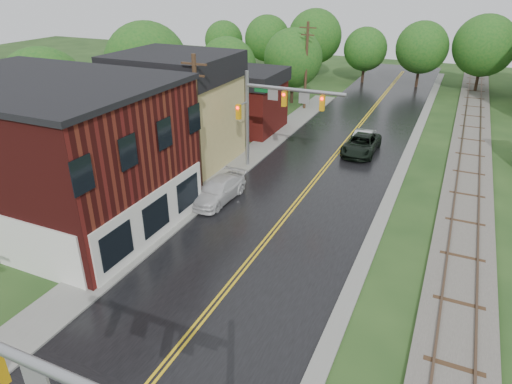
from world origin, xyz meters
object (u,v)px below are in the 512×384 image
Objects in this scene: brick_building at (49,153)px; sedan_silver at (362,140)px; tree_left_c at (228,68)px; pickup_white at (218,190)px; utility_pole_c at (306,65)px; tree_left_a at (46,96)px; utility_pole_b at (197,122)px; tree_left_e at (294,60)px; suv_dark at (361,145)px; traffic_signal_far at (274,105)px; tree_left_b at (148,67)px.

sedan_silver is at bearing 54.65° from brick_building.
pickup_white is (9.05, -19.05, -3.80)m from tree_left_c.
tree_left_a is (-13.05, -22.10, 0.39)m from utility_pole_c.
tree_left_a reaches higher than pickup_white.
utility_pole_b is 1.10× the size of tree_left_e.
tree_left_c is 1.43× the size of suv_dark.
traffic_signal_far is 0.82× the size of utility_pole_c.
utility_pole_c is (0.00, 22.00, 0.00)m from utility_pole_b.
tree_left_c is 16.65m from sedan_silver.
utility_pole_c reaches higher than tree_left_e.
suv_dark is (5.23, 6.21, -4.23)m from traffic_signal_far.
suv_dark is at bearing -77.72° from sedan_silver.
sedan_silver is (10.35, -11.18, -4.14)m from tree_left_e.
brick_building is 3.52× the size of sedan_silver.
traffic_signal_far is 15.21m from tree_left_b.
utility_pole_c reaches higher than tree_left_c.
brick_building is at bearing -129.07° from utility_pole_b.
brick_building is 24.43m from sedan_silver.
utility_pole_b is 14.87m from tree_left_b.
utility_pole_c is (-3.33, 17.00, -0.25)m from traffic_signal_far.
tree_left_a is 2.14× the size of sedan_silver.
brick_building is 2.67× the size of suv_dark.
utility_pole_c is at bearing 134.76° from sedan_silver.
tree_left_c is at bearing 71.57° from tree_left_a.
suv_dark is 13.99m from pickup_white.
pickup_white is (2.00, -23.15, -4.01)m from utility_pole_c.
utility_pole_b reaches higher than suv_dark.
pickup_white is at bearing -64.60° from tree_left_c.
tree_left_a is 1.06× the size of tree_left_e.
tree_left_e is 15.79m from sedan_silver.
suv_dark is at bearing -51.59° from utility_pole_c.
utility_pole_c is at bearing 128.89° from suv_dark.
pickup_white is (7.68, 5.85, -3.44)m from brick_building.
tree_left_b is at bearing 143.04° from pickup_white.
utility_pole_b is (-3.33, -5.00, -0.25)m from traffic_signal_far.
utility_pole_b is at bearing -85.10° from tree_left_e.
tree_left_e is (-5.38, 18.90, -0.16)m from traffic_signal_far.
sedan_silver is (4.98, 7.72, -4.31)m from traffic_signal_far.
tree_left_c is at bearing 118.71° from pickup_white.
tree_left_a is at bearing -146.10° from sedan_silver.
utility_pole_c is 1.10× the size of tree_left_e.
utility_pole_c is 0.93× the size of tree_left_b.
brick_building is 1.75× the size of tree_left_e.
utility_pole_c is 1.85× the size of pickup_white.
traffic_signal_far is at bearing -129.62° from suv_dark.
traffic_signal_far is at bearing 17.30° from tree_left_a.
sedan_silver is (15.35, -5.18, -3.84)m from tree_left_c.
brick_building is at bearing -139.42° from pickup_white.
tree_left_b is at bearing 78.69° from tree_left_a.
tree_left_a is 1.78× the size of pickup_white.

